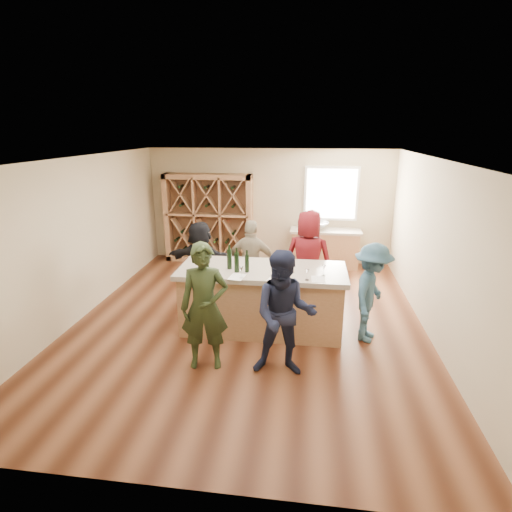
# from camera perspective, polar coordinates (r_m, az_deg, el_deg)

# --- Properties ---
(floor) EXTENTS (6.00, 7.00, 0.10)m
(floor) POSITION_cam_1_polar(r_m,az_deg,el_deg) (7.18, -1.01, -9.62)
(floor) COLOR brown
(floor) RESTS_ON ground
(ceiling) EXTENTS (6.00, 7.00, 0.10)m
(ceiling) POSITION_cam_1_polar(r_m,az_deg,el_deg) (6.39, -1.16, 14.16)
(ceiling) COLOR white
(ceiling) RESTS_ON ground
(wall_back) EXTENTS (6.00, 0.10, 2.80)m
(wall_back) POSITION_cam_1_polar(r_m,az_deg,el_deg) (10.07, 1.94, 7.16)
(wall_back) COLOR #BEAE8A
(wall_back) RESTS_ON ground
(wall_front) EXTENTS (6.00, 0.10, 2.80)m
(wall_front) POSITION_cam_1_polar(r_m,az_deg,el_deg) (3.45, -10.16, -14.98)
(wall_front) COLOR #BEAE8A
(wall_front) RESTS_ON ground
(wall_left) EXTENTS (0.10, 7.00, 2.80)m
(wall_left) POSITION_cam_1_polar(r_m,az_deg,el_deg) (7.69, -24.18, 2.26)
(wall_left) COLOR #BEAE8A
(wall_left) RESTS_ON ground
(wall_right) EXTENTS (0.10, 7.00, 2.80)m
(wall_right) POSITION_cam_1_polar(r_m,az_deg,el_deg) (6.89, 24.86, 0.50)
(wall_right) COLOR #BEAE8A
(wall_right) RESTS_ON ground
(window_frame) EXTENTS (1.30, 0.06, 1.30)m
(window_frame) POSITION_cam_1_polar(r_m,az_deg,el_deg) (9.90, 10.68, 8.74)
(window_frame) COLOR white
(window_frame) RESTS_ON wall_back
(window_pane) EXTENTS (1.18, 0.01, 1.18)m
(window_pane) POSITION_cam_1_polar(r_m,az_deg,el_deg) (9.87, 10.69, 8.71)
(window_pane) COLOR white
(window_pane) RESTS_ON wall_back
(wine_rack) EXTENTS (2.20, 0.45, 2.20)m
(wine_rack) POSITION_cam_1_polar(r_m,az_deg,el_deg) (10.11, -6.76, 5.36)
(wine_rack) COLOR #A0724C
(wine_rack) RESTS_ON floor
(back_counter_base) EXTENTS (1.60, 0.58, 0.86)m
(back_counter_base) POSITION_cam_1_polar(r_m,az_deg,el_deg) (9.92, 9.75, 0.98)
(back_counter_base) COLOR #A0724C
(back_counter_base) RESTS_ON floor
(back_counter_top) EXTENTS (1.70, 0.62, 0.06)m
(back_counter_top) POSITION_cam_1_polar(r_m,az_deg,el_deg) (9.80, 9.89, 3.56)
(back_counter_top) COLOR #A89B8A
(back_counter_top) RESTS_ON back_counter_base
(sink) EXTENTS (0.54, 0.54, 0.19)m
(sink) POSITION_cam_1_polar(r_m,az_deg,el_deg) (9.77, 8.75, 4.31)
(sink) COLOR silver
(sink) RESTS_ON back_counter_top
(faucet) EXTENTS (0.02, 0.02, 0.30)m
(faucet) POSITION_cam_1_polar(r_m,az_deg,el_deg) (9.93, 8.75, 4.87)
(faucet) COLOR silver
(faucet) RESTS_ON back_counter_top
(tasting_counter_base) EXTENTS (2.60, 1.00, 1.00)m
(tasting_counter_base) POSITION_cam_1_polar(r_m,az_deg,el_deg) (6.71, 0.86, -6.45)
(tasting_counter_base) COLOR #A0724C
(tasting_counter_base) RESTS_ON floor
(tasting_counter_top) EXTENTS (2.72, 1.12, 0.08)m
(tasting_counter_top) POSITION_cam_1_polar(r_m,az_deg,el_deg) (6.51, 0.89, -2.11)
(tasting_counter_top) COLOR #A89B8A
(tasting_counter_top) RESTS_ON tasting_counter_base
(wine_bottle_a) EXTENTS (0.09, 0.09, 0.33)m
(wine_bottle_a) POSITION_cam_1_polar(r_m,az_deg,el_deg) (6.48, -7.10, -0.43)
(wine_bottle_a) COLOR black
(wine_bottle_a) RESTS_ON tasting_counter_top
(wine_bottle_c) EXTENTS (0.10, 0.10, 0.33)m
(wine_bottle_c) POSITION_cam_1_polar(r_m,az_deg,el_deg) (6.44, -3.82, -0.44)
(wine_bottle_c) COLOR black
(wine_bottle_c) RESTS_ON tasting_counter_top
(wine_bottle_d) EXTENTS (0.08, 0.08, 0.32)m
(wine_bottle_d) POSITION_cam_1_polar(r_m,az_deg,el_deg) (6.29, -2.77, -0.92)
(wine_bottle_d) COLOR black
(wine_bottle_d) RESTS_ON tasting_counter_top
(wine_bottle_e) EXTENTS (0.08, 0.08, 0.28)m
(wine_bottle_e) POSITION_cam_1_polar(r_m,az_deg,el_deg) (6.29, -1.29, -1.09)
(wine_bottle_e) COLOR black
(wine_bottle_e) RESTS_ON tasting_counter_top
(wine_glass_a) EXTENTS (0.09, 0.09, 0.18)m
(wine_glass_a) POSITION_cam_1_polar(r_m,az_deg,el_deg) (6.05, -2.12, -2.38)
(wine_glass_a) COLOR white
(wine_glass_a) RESTS_ON tasting_counter_top
(wine_glass_c) EXTENTS (0.06, 0.06, 0.16)m
(wine_glass_c) POSITION_cam_1_polar(r_m,az_deg,el_deg) (6.02, 7.32, -2.71)
(wine_glass_c) COLOR white
(wine_glass_c) RESTS_ON tasting_counter_top
(wine_glass_d) EXTENTS (0.08, 0.08, 0.18)m
(wine_glass_d) POSITION_cam_1_polar(r_m,az_deg,el_deg) (6.31, 5.29, -1.57)
(wine_glass_d) COLOR white
(wine_glass_d) RESTS_ON tasting_counter_top
(wine_glass_e) EXTENTS (0.07, 0.07, 0.16)m
(wine_glass_e) POSITION_cam_1_polar(r_m,az_deg,el_deg) (6.23, 9.63, -2.10)
(wine_glass_e) COLOR white
(wine_glass_e) RESTS_ON tasting_counter_top
(tasting_menu_a) EXTENTS (0.26, 0.33, 0.00)m
(tasting_menu_a) POSITION_cam_1_polar(r_m,az_deg,el_deg) (6.13, -2.74, -2.98)
(tasting_menu_a) COLOR white
(tasting_menu_a) RESTS_ON tasting_counter_top
(tasting_menu_b) EXTENTS (0.30, 0.36, 0.00)m
(tasting_menu_b) POSITION_cam_1_polar(r_m,az_deg,el_deg) (6.08, 3.01, -3.19)
(tasting_menu_b) COLOR white
(tasting_menu_b) RESTS_ON tasting_counter_top
(tasting_menu_c) EXTENTS (0.21, 0.28, 0.00)m
(tasting_menu_c) POSITION_cam_1_polar(r_m,az_deg,el_deg) (6.10, 8.87, -3.29)
(tasting_menu_c) COLOR white
(tasting_menu_c) RESTS_ON tasting_counter_top
(person_near_left) EXTENTS (0.73, 0.58, 1.82)m
(person_near_left) POSITION_cam_1_polar(r_m,az_deg,el_deg) (5.57, -7.35, -7.23)
(person_near_left) COLOR #263319
(person_near_left) RESTS_ON floor
(person_near_right) EXTENTS (0.87, 0.50, 1.77)m
(person_near_right) POSITION_cam_1_polar(r_m,az_deg,el_deg) (5.39, 4.11, -8.34)
(person_near_right) COLOR #191E38
(person_near_right) RESTS_ON floor
(person_server) EXTENTS (0.80, 1.13, 1.60)m
(person_server) POSITION_cam_1_polar(r_m,az_deg,el_deg) (6.51, 16.14, -5.10)
(person_server) COLOR #335972
(person_server) RESTS_ON floor
(person_far_mid) EXTENTS (0.99, 0.54, 1.65)m
(person_far_mid) POSITION_cam_1_polar(r_m,az_deg,el_deg) (7.54, -0.60, -1.02)
(person_far_mid) COLOR gray
(person_far_mid) RESTS_ON floor
(person_far_right) EXTENTS (1.01, 0.77, 1.86)m
(person_far_right) POSITION_cam_1_polar(r_m,az_deg,el_deg) (7.49, 7.43, -0.46)
(person_far_right) COLOR #590F14
(person_far_right) RESTS_ON floor
(person_far_left) EXTENTS (1.54, 0.73, 1.59)m
(person_far_left) POSITION_cam_1_polar(r_m,az_deg,el_deg) (7.80, -7.86, -0.76)
(person_far_left) COLOR black
(person_far_left) RESTS_ON floor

